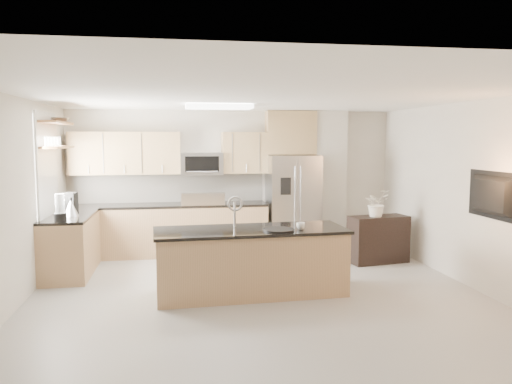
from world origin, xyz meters
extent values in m
plane|color=#9C9995|center=(0.00, 0.00, 0.00)|extent=(6.50, 6.50, 0.00)
cube|color=white|center=(0.00, 0.00, 2.60)|extent=(6.00, 6.50, 0.02)
cube|color=beige|center=(0.00, 3.25, 1.30)|extent=(6.00, 0.02, 2.60)
cube|color=beige|center=(0.00, -3.25, 1.30)|extent=(6.00, 0.02, 2.60)
cube|color=beige|center=(-3.00, 0.00, 1.30)|extent=(0.02, 6.50, 2.60)
cube|color=beige|center=(3.00, 0.00, 1.30)|extent=(0.02, 6.50, 2.60)
cube|color=tan|center=(-1.23, 2.92, 0.44)|extent=(3.55, 0.65, 0.88)
cube|color=black|center=(-1.23, 2.92, 0.90)|extent=(3.55, 0.66, 0.04)
cube|color=beige|center=(-1.23, 3.24, 1.18)|extent=(3.55, 0.02, 0.52)
cube|color=tan|center=(-2.67, 1.85, 0.44)|extent=(0.65, 1.50, 0.88)
cube|color=black|center=(-2.67, 1.85, 0.90)|extent=(0.66, 1.50, 0.04)
cube|color=black|center=(-0.60, 2.92, 0.45)|extent=(0.76, 0.64, 0.90)
cube|color=black|center=(-0.60, 2.92, 0.92)|extent=(0.76, 0.62, 0.03)
cube|color=#A7A7A9|center=(-0.60, 2.62, 1.03)|extent=(0.76, 0.04, 0.22)
cube|color=tan|center=(-1.94, 3.08, 1.83)|extent=(1.92, 0.33, 0.75)
cube|color=tan|center=(0.19, 3.08, 1.83)|extent=(0.82, 0.33, 0.75)
cube|color=#A7A7A9|center=(-0.60, 3.05, 1.63)|extent=(0.76, 0.40, 0.40)
cube|color=black|center=(-0.60, 2.85, 1.63)|extent=(0.60, 0.02, 0.28)
cube|color=#A7A7A9|center=(1.06, 2.88, 0.89)|extent=(0.92, 0.75, 1.78)
cube|color=#969799|center=(1.06, 2.50, 0.89)|extent=(0.02, 0.01, 1.69)
cube|color=black|center=(0.84, 2.48, 1.25)|extent=(0.18, 0.03, 0.30)
cube|color=beige|center=(1.82, 3.10, 1.30)|extent=(0.60, 0.30, 2.60)
cube|color=white|center=(-2.98, 1.85, 1.65)|extent=(0.03, 1.05, 1.55)
cube|color=white|center=(-2.97, 1.85, 1.65)|extent=(0.03, 1.15, 1.65)
cube|color=brown|center=(-2.85, 1.95, 1.95)|extent=(0.30, 1.20, 0.04)
cube|color=brown|center=(-2.85, 1.95, 2.32)|extent=(0.30, 1.20, 0.04)
cube|color=white|center=(-0.40, 1.60, 2.56)|extent=(1.00, 0.50, 0.06)
cube|color=tan|center=(-0.08, 0.44, 0.42)|extent=(2.53, 0.97, 0.84)
cube|color=black|center=(-0.08, 0.44, 0.86)|extent=(2.59, 1.04, 0.04)
cube|color=black|center=(-0.28, 0.44, 0.85)|extent=(0.53, 0.38, 0.01)
cylinder|color=#A7A7A9|center=(-0.28, 0.65, 1.05)|extent=(0.03, 0.03, 0.34)
torus|color=#A7A7A9|center=(-0.28, 0.60, 1.20)|extent=(0.21, 0.03, 0.21)
cube|color=black|center=(2.29, 1.81, 0.39)|extent=(1.04, 0.57, 0.79)
imported|color=white|center=(0.56, 0.30, 0.93)|extent=(0.16, 0.16, 0.09)
cylinder|color=black|center=(0.25, 0.26, 0.89)|extent=(0.50, 0.50, 0.02)
cylinder|color=black|center=(-2.67, 1.25, 0.98)|extent=(0.17, 0.17, 0.12)
cylinder|color=silver|center=(-2.67, 1.25, 1.17)|extent=(0.13, 0.13, 0.27)
cone|color=#A7A7A9|center=(-2.62, 1.72, 1.05)|extent=(0.23, 0.23, 0.25)
cylinder|color=black|center=(-2.62, 1.72, 1.18)|extent=(0.05, 0.05, 0.05)
cube|color=black|center=(-2.69, 2.06, 1.08)|extent=(0.20, 0.23, 0.32)
cylinder|color=#A7A7A9|center=(-2.69, 2.00, 1.01)|extent=(0.10, 0.10, 0.11)
imported|color=#A7A7A9|center=(-2.85, 2.28, 2.38)|extent=(0.43, 0.43, 0.09)
imported|color=white|center=(2.22, 1.74, 1.13)|extent=(0.77, 0.72, 0.69)
imported|color=black|center=(2.91, -0.20, 1.35)|extent=(0.14, 1.08, 0.62)
camera|label=1|loc=(-1.05, -6.03, 2.06)|focal=35.00mm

